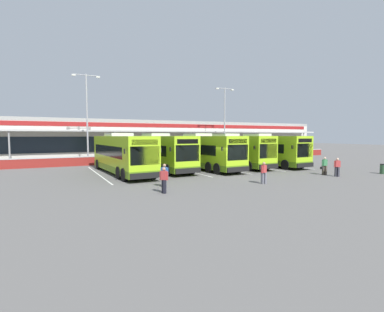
# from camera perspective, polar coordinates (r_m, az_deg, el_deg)

# --- Properties ---
(ground_plane) EXTENTS (200.00, 200.00, 0.00)m
(ground_plane) POSITION_cam_1_polar(r_m,az_deg,el_deg) (26.05, 7.54, -3.77)
(ground_plane) COLOR #605E5B
(terminal_building) EXTENTS (70.00, 13.00, 6.00)m
(terminal_building) POSITION_cam_1_polar(r_m,az_deg,el_deg) (50.32, -10.17, 3.43)
(terminal_building) COLOR beige
(terminal_building) RESTS_ON ground
(red_barrier_wall) EXTENTS (60.00, 0.40, 1.10)m
(red_barrier_wall) POSITION_cam_1_polar(r_m,az_deg,el_deg) (38.74, -4.75, -0.35)
(red_barrier_wall) COLOR maroon
(red_barrier_wall) RESTS_ON ground
(coach_bus_leftmost) EXTENTS (3.41, 12.26, 3.78)m
(coach_bus_leftmost) POSITION_cam_1_polar(r_m,az_deg,el_deg) (27.35, -13.81, 0.28)
(coach_bus_leftmost) COLOR #9ED11E
(coach_bus_leftmost) RESTS_ON ground
(coach_bus_left_centre) EXTENTS (3.41, 12.26, 3.78)m
(coach_bus_left_centre) POSITION_cam_1_polar(r_m,az_deg,el_deg) (29.79, -6.54, 0.68)
(coach_bus_left_centre) COLOR #9ED11E
(coach_bus_left_centre) RESTS_ON ground
(coach_bus_centre) EXTENTS (3.41, 12.26, 3.78)m
(coach_bus_centre) POSITION_cam_1_polar(r_m,az_deg,el_deg) (30.60, 1.96, 0.79)
(coach_bus_centre) COLOR #9ED11E
(coach_bus_centre) RESTS_ON ground
(coach_bus_right_centre) EXTENTS (3.41, 12.26, 3.78)m
(coach_bus_right_centre) POSITION_cam_1_polar(r_m,az_deg,el_deg) (33.27, 7.61, 1.03)
(coach_bus_right_centre) COLOR #9ED11E
(coach_bus_right_centre) RESTS_ON ground
(coach_bus_rightmost) EXTENTS (3.41, 12.26, 3.78)m
(coach_bus_rightmost) POSITION_cam_1_polar(r_m,az_deg,el_deg) (35.24, 13.86, 1.11)
(coach_bus_rightmost) COLOR #9ED11E
(coach_bus_rightmost) RESTS_ON ground
(bay_stripe_far_west) EXTENTS (0.14, 13.00, 0.01)m
(bay_stripe_far_west) POSITION_cam_1_polar(r_m,az_deg,el_deg) (27.76, -18.23, -3.45)
(bay_stripe_far_west) COLOR silver
(bay_stripe_far_west) RESTS_ON ground
(bay_stripe_west) EXTENTS (0.14, 13.00, 0.01)m
(bay_stripe_west) POSITION_cam_1_polar(r_m,az_deg,el_deg) (28.70, -9.91, -3.06)
(bay_stripe_west) COLOR silver
(bay_stripe_west) RESTS_ON ground
(bay_stripe_mid_west) EXTENTS (0.14, 13.00, 0.01)m
(bay_stripe_mid_west) POSITION_cam_1_polar(r_m,az_deg,el_deg) (30.20, -2.27, -2.65)
(bay_stripe_mid_west) COLOR silver
(bay_stripe_mid_west) RESTS_ON ground
(bay_stripe_centre) EXTENTS (0.14, 13.00, 0.01)m
(bay_stripe_centre) POSITION_cam_1_polar(r_m,az_deg,el_deg) (32.18, 4.54, -2.24)
(bay_stripe_centre) COLOR silver
(bay_stripe_centre) RESTS_ON ground
(bay_stripe_mid_east) EXTENTS (0.14, 13.00, 0.01)m
(bay_stripe_mid_east) POSITION_cam_1_polar(r_m,az_deg,el_deg) (34.56, 10.48, -1.86)
(bay_stripe_mid_east) COLOR silver
(bay_stripe_mid_east) RESTS_ON ground
(bay_stripe_east) EXTENTS (0.14, 13.00, 0.01)m
(bay_stripe_east) POSITION_cam_1_polar(r_m,az_deg,el_deg) (37.26, 15.60, -1.51)
(bay_stripe_east) COLOR silver
(bay_stripe_east) RESTS_ON ground
(pedestrian_with_handbag) EXTENTS (0.64, 0.40, 1.62)m
(pedestrian_with_handbag) POSITION_cam_1_polar(r_m,az_deg,el_deg) (28.45, 24.89, -1.71)
(pedestrian_with_handbag) COLOR #4C4238
(pedestrian_with_handbag) RESTS_ON ground
(pedestrian_in_dark_coat) EXTENTS (0.44, 0.45, 1.62)m
(pedestrian_in_dark_coat) POSITION_cam_1_polar(r_m,az_deg,el_deg) (17.67, -5.61, -4.64)
(pedestrian_in_dark_coat) COLOR black
(pedestrian_in_dark_coat) RESTS_ON ground
(pedestrian_child) EXTENTS (0.52, 0.40, 1.62)m
(pedestrian_child) POSITION_cam_1_polar(r_m,az_deg,el_deg) (19.73, -5.50, -3.72)
(pedestrian_child) COLOR slate
(pedestrian_child) RESTS_ON ground
(pedestrian_near_bin) EXTENTS (0.52, 0.40, 1.62)m
(pedestrian_near_bin) POSITION_cam_1_polar(r_m,az_deg,el_deg) (27.73, 26.97, -1.89)
(pedestrian_near_bin) COLOR #33333D
(pedestrian_near_bin) RESTS_ON ground
(pedestrian_approaching_bus) EXTENTS (0.54, 0.29, 1.62)m
(pedestrian_approaching_bus) POSITION_cam_1_polar(r_m,az_deg,el_deg) (21.65, 14.12, -3.13)
(pedestrian_approaching_bus) COLOR slate
(pedestrian_approaching_bus) RESTS_ON ground
(lamp_post_west) EXTENTS (3.24, 0.28, 11.00)m
(lamp_post_west) POSITION_cam_1_polar(r_m,az_deg,el_deg) (37.60, -20.20, 8.03)
(lamp_post_west) COLOR #9E9EA3
(lamp_post_west) RESTS_ON ground
(lamp_post_centre) EXTENTS (3.24, 0.28, 11.00)m
(lamp_post_centre) POSITION_cam_1_polar(r_m,az_deg,el_deg) (45.50, 6.52, 7.53)
(lamp_post_centre) COLOR #9E9EA3
(lamp_post_centre) RESTS_ON ground
(litter_bin) EXTENTS (0.54, 0.54, 0.93)m
(litter_bin) POSITION_cam_1_polar(r_m,az_deg,el_deg) (31.90, 33.80, -2.14)
(litter_bin) COLOR #2D5133
(litter_bin) RESTS_ON ground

